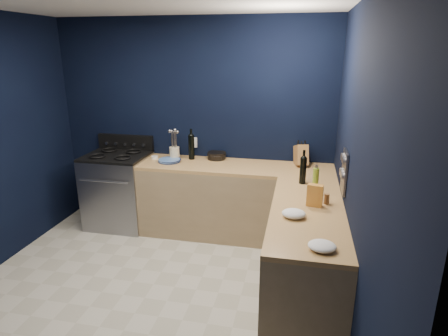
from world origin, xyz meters
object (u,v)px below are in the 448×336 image
(utensil_crock, at_px, (175,153))
(gas_range, at_px, (119,191))
(plate_stack, at_px, (169,161))
(knife_block, at_px, (301,155))
(crouton_bag, at_px, (315,195))

(utensil_crock, bearing_deg, gas_range, -169.96)
(plate_stack, xyz_separation_m, knife_block, (1.58, 0.19, 0.10))
(plate_stack, relative_size, utensil_crock, 1.73)
(utensil_crock, bearing_deg, crouton_bag, -34.63)
(utensil_crock, bearing_deg, knife_block, 2.27)
(utensil_crock, height_order, crouton_bag, crouton_bag)
(plate_stack, bearing_deg, utensil_crock, 79.18)
(plate_stack, distance_m, crouton_bag, 2.00)
(knife_block, distance_m, crouton_bag, 1.23)
(crouton_bag, bearing_deg, plate_stack, 158.92)
(gas_range, bearing_deg, crouton_bag, -23.15)
(knife_block, relative_size, crouton_bag, 1.20)
(gas_range, distance_m, utensil_crock, 0.91)
(plate_stack, distance_m, utensil_crock, 0.15)
(gas_range, bearing_deg, knife_block, 4.78)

